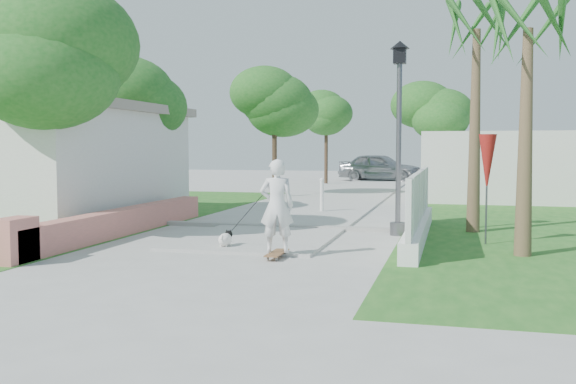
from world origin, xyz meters
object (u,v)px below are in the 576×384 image
(bollard, at_px, (322,194))
(skateboarder, at_px, (256,212))
(patio_umbrella, at_px, (487,164))
(dog, at_px, (226,239))
(parked_car, at_px, (380,167))
(street_lamp, at_px, (399,130))

(bollard, relative_size, skateboarder, 0.60)
(patio_umbrella, bearing_deg, skateboarder, -151.52)
(dog, bearing_deg, parked_car, 90.29)
(patio_umbrella, bearing_deg, street_lamp, 152.24)
(street_lamp, relative_size, bollard, 4.07)
(patio_umbrella, distance_m, parked_car, 25.32)
(patio_umbrella, bearing_deg, bollard, 129.91)
(parked_car, bearing_deg, street_lamp, -161.65)
(dog, bearing_deg, patio_umbrella, 20.90)
(patio_umbrella, distance_m, skateboarder, 4.96)
(street_lamp, xyz_separation_m, dog, (-3.16, -2.88, -2.22))
(dog, bearing_deg, bollard, 86.95)
(bollard, distance_m, dog, 7.40)
(bollard, distance_m, patio_umbrella, 7.25)
(dog, bearing_deg, street_lamp, 42.84)
(dog, bearing_deg, skateboarder, -29.46)
(bollard, bearing_deg, skateboarder, -87.72)
(skateboarder, distance_m, dog, 1.08)
(bollard, relative_size, parked_car, 0.22)
(bollard, bearing_deg, parked_car, 91.01)
(patio_umbrella, distance_m, dog, 5.60)
(street_lamp, bearing_deg, dog, -137.72)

